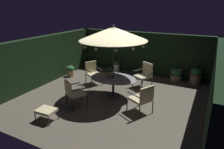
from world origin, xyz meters
TOP-DOWN VIEW (x-y plane):
  - ground_plane at (0.00, 0.00)m, footprint 6.92×6.69m
  - hedge_backdrop_rear at (0.00, 3.19)m, footprint 6.92×0.30m
  - hedge_backdrop_left at (-3.31, 0.00)m, footprint 0.30×6.69m
  - hedge_backdrop_right at (3.31, 0.00)m, footprint 0.30×6.69m
  - patio_dining_table at (-0.03, 0.05)m, footprint 1.74×1.29m
  - patio_umbrella at (-0.03, 0.05)m, footprint 2.35×2.35m
  - centerpiece_planter at (-0.15, 0.01)m, footprint 0.26×0.26m
  - patio_chair_north at (1.34, -0.68)m, footprint 0.82×0.80m
  - patio_chair_northeast at (0.70, 1.42)m, footprint 0.79×0.80m
  - patio_chair_east at (-1.40, 0.80)m, footprint 0.78×0.77m
  - patio_chair_southeast at (-0.84, -1.28)m, footprint 0.79×0.79m
  - ottoman_footrest at (-1.02, -2.34)m, footprint 0.55×0.45m
  - potted_plant_back_left at (0.39, 2.82)m, footprint 0.43×0.43m
  - potted_plant_front_corner at (1.76, 2.77)m, footprint 0.52×0.52m
  - potted_plant_right_near at (2.56, 2.80)m, footprint 0.48×0.48m
  - potted_plant_left_far at (-2.85, 1.10)m, footprint 0.36×0.36m
  - potted_plant_back_right at (-1.19, 2.66)m, footprint 0.34×0.34m

SIDE VIEW (x-z plane):
  - ground_plane at x=0.00m, z-range -0.02..0.00m
  - potted_plant_left_far at x=-2.85m, z-range 0.01..0.52m
  - potted_plant_front_corner at x=1.76m, z-range 0.00..0.59m
  - potted_plant_back_right at x=-1.19m, z-range 0.01..0.61m
  - potted_plant_back_left at x=0.39m, z-range -0.01..0.62m
  - ottoman_footrest at x=-1.02m, z-range 0.13..0.49m
  - potted_plant_right_near at x=2.56m, z-range 0.00..0.70m
  - patio_chair_east at x=-1.40m, z-range 0.06..1.01m
  - patio_chair_southeast at x=-0.84m, z-range 0.08..1.00m
  - patio_chair_north at x=1.34m, z-range 0.07..1.03m
  - patio_chair_northeast at x=0.70m, z-range 0.08..1.09m
  - patio_dining_table at x=-0.03m, z-range 0.25..0.98m
  - centerpiece_planter at x=-0.15m, z-range 0.77..1.17m
  - hedge_backdrop_rear at x=0.00m, z-range 0.00..2.01m
  - hedge_backdrop_left at x=-3.31m, z-range 0.00..2.01m
  - hedge_backdrop_right at x=3.31m, z-range 0.00..2.01m
  - patio_umbrella at x=-0.03m, z-range 1.01..3.63m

